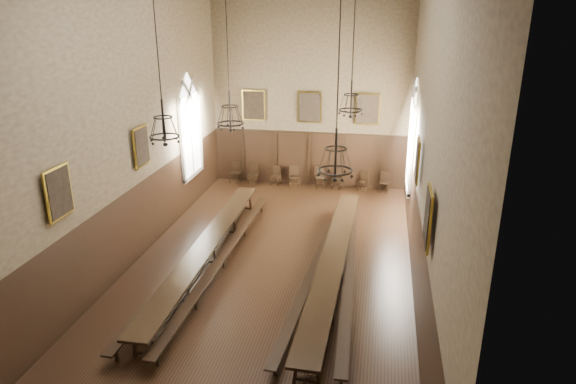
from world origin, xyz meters
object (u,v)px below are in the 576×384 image
(bench_left_outer, at_px, (189,261))
(chandelier_back_right, at_px, (351,100))
(table_left, at_px, (208,253))
(chair_7, at_px, (384,186))
(chair_4, at_px, (320,181))
(chandelier_front_right, at_px, (336,158))
(bench_right_outer, at_px, (349,271))
(chandelier_back_left, at_px, (230,115))
(table_right, at_px, (333,267))
(chair_2, at_px, (276,179))
(chair_3, at_px, (294,180))
(chandelier_front_left, at_px, (164,125))
(chair_0, at_px, (235,176))
(chair_1, at_px, (254,177))
(bench_right_inner, at_px, (314,273))
(bench_left_inner, at_px, (223,259))
(chair_6, at_px, (363,185))
(chair_5, at_px, (337,183))

(bench_left_outer, distance_m, chandelier_back_right, 7.26)
(table_left, bearing_deg, chair_7, 55.87)
(chair_4, relative_size, chandelier_front_right, 0.20)
(table_left, distance_m, bench_right_outer, 4.60)
(bench_right_outer, distance_m, chandelier_back_right, 5.32)
(bench_right_outer, bearing_deg, chandelier_back_left, 148.83)
(table_right, bearing_deg, chair_7, 80.06)
(table_right, height_order, chair_2, chair_2)
(table_right, distance_m, chair_3, 8.89)
(table_right, relative_size, chair_4, 10.70)
(chandelier_front_left, bearing_deg, chandelier_back_left, 86.76)
(chandelier_back_right, bearing_deg, table_left, -156.44)
(table_right, relative_size, chandelier_back_left, 2.16)
(chandelier_back_left, relative_size, chandelier_front_left, 1.17)
(bench_left_outer, height_order, chair_0, chair_0)
(chandelier_front_left, bearing_deg, bench_left_outer, 101.37)
(table_right, relative_size, chair_1, 11.56)
(table_left, xyz_separation_m, bench_right_inner, (3.54, -0.42, -0.14))
(chandelier_back_left, bearing_deg, chair_0, 105.72)
(table_left, height_order, chair_1, chair_1)
(chair_4, bearing_deg, chandelier_front_right, -101.06)
(bench_left_outer, xyz_separation_m, bench_left_inner, (1.06, 0.29, 0.02))
(bench_right_inner, xyz_separation_m, chair_7, (2.04, 8.65, 0.01))
(bench_right_inner, distance_m, chair_6, 8.76)
(chandelier_back_left, relative_size, chandelier_front_right, 1.01)
(chandelier_back_right, relative_size, chandelier_front_left, 0.99)
(table_right, height_order, bench_right_outer, table_right)
(chair_6, distance_m, chair_7, 0.96)
(table_right, xyz_separation_m, chandelier_back_right, (0.21, 2.05, 4.80))
(bench_right_inner, bearing_deg, chandelier_back_right, 71.24)
(chair_3, distance_m, chair_6, 3.20)
(table_left, bearing_deg, chandelier_front_left, -93.09)
(chair_6, relative_size, chandelier_front_left, 0.21)
(bench_right_inner, xyz_separation_m, chair_2, (-3.03, 8.77, -0.01))
(chandelier_back_right, distance_m, chandelier_front_left, 6.09)
(bench_left_inner, bearing_deg, chair_7, 58.94)
(table_right, distance_m, chair_6, 8.46)
(chair_3, height_order, chair_6, chair_3)
(table_left, xyz_separation_m, bench_left_inner, (0.56, -0.10, -0.11))
(bench_left_inner, xyz_separation_m, chair_2, (-0.05, 8.45, -0.04))
(bench_left_inner, bearing_deg, table_right, -1.09)
(bench_right_outer, xyz_separation_m, chair_6, (0.03, 8.39, -0.02))
(chair_6, xyz_separation_m, chandelier_front_right, (-0.36, -10.57, 4.26))
(chair_5, relative_size, chandelier_front_left, 0.21)
(chair_2, relative_size, chair_6, 0.98)
(table_left, bearing_deg, chair_6, 60.80)
(table_left, distance_m, chair_6, 9.47)
(chair_5, bearing_deg, bench_right_inner, -77.33)
(chair_6, distance_m, chandelier_back_left, 8.38)
(bench_left_outer, height_order, chair_3, chair_3)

